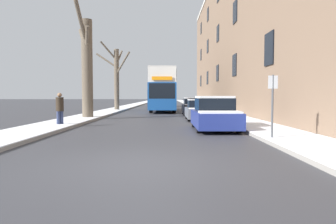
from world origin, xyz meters
The scene contains 13 objects.
ground_plane centered at (0.00, 0.00, 0.00)m, with size 320.00×320.00×0.00m, color #38383D.
sidewalk_left centered at (-5.11, 53.00, 0.08)m, with size 2.33×130.00×0.16m.
sidewalk_right centered at (5.11, 53.00, 0.08)m, with size 2.33×130.00×0.16m.
terrace_facade_right centered at (10.78, 26.90, 8.21)m, with size 9.10×48.53×16.41m.
bare_tree_left_0 centered at (-4.79, 13.62, 3.63)m, with size 1.39×3.08×7.62m.
bare_tree_left_1 centered at (-4.78, 25.11, 3.68)m, with size 3.96×3.50×7.25m.
double_decker_bus centered at (0.19, 24.62, 2.40)m, with size 2.55×10.97×4.23m.
parked_car_0 centered at (2.85, 7.12, 0.71)m, with size 1.88×4.08×1.57m.
parked_car_1 centered at (2.85, 12.98, 0.63)m, with size 1.89×3.98×1.36m.
parked_car_2 centered at (2.85, 18.36, 0.67)m, with size 1.81×4.00×1.44m.
oncoming_van centered at (-1.21, 38.09, 1.32)m, with size 2.00×5.36×2.44m.
pedestrian_left_sidewalk centered at (-4.77, 8.38, 0.95)m, with size 0.38×0.38×1.73m.
street_sign_post centered at (4.25, 3.41, 1.32)m, with size 0.32×0.07×2.29m.
Camera 1 is at (0.70, -6.73, 1.56)m, focal length 32.00 mm.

